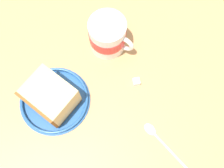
{
  "coord_description": "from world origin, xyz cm",
  "views": [
    {
      "loc": [
        -8.27,
        -15.47,
        57.82
      ],
      "look_at": [
        2.08,
        -0.61,
        3.0
      ],
      "focal_mm": 42.21,
      "sensor_mm": 36.0,
      "label": 1
    }
  ],
  "objects_px": {
    "tea_mug": "(108,35)",
    "teaspoon": "(158,137)",
    "cake_slice": "(50,97)",
    "sugar_cube": "(136,82)",
    "small_plate": "(55,100)"
  },
  "relations": [
    {
      "from": "tea_mug",
      "to": "sugar_cube",
      "type": "height_order",
      "value": "tea_mug"
    },
    {
      "from": "teaspoon",
      "to": "sugar_cube",
      "type": "relative_size",
      "value": 8.77
    },
    {
      "from": "small_plate",
      "to": "sugar_cube",
      "type": "distance_m",
      "value": 0.19
    },
    {
      "from": "tea_mug",
      "to": "teaspoon",
      "type": "bearing_deg",
      "value": -98.97
    },
    {
      "from": "small_plate",
      "to": "teaspoon",
      "type": "relative_size",
      "value": 1.18
    },
    {
      "from": "small_plate",
      "to": "cake_slice",
      "type": "bearing_deg",
      "value": -162.67
    },
    {
      "from": "small_plate",
      "to": "teaspoon",
      "type": "height_order",
      "value": "small_plate"
    },
    {
      "from": "cake_slice",
      "to": "sugar_cube",
      "type": "relative_size",
      "value": 7.67
    },
    {
      "from": "tea_mug",
      "to": "teaspoon",
      "type": "distance_m",
      "value": 0.25
    },
    {
      "from": "teaspoon",
      "to": "cake_slice",
      "type": "bearing_deg",
      "value": 126.01
    },
    {
      "from": "cake_slice",
      "to": "tea_mug",
      "type": "relative_size",
      "value": 1.13
    },
    {
      "from": "small_plate",
      "to": "cake_slice",
      "type": "xyz_separation_m",
      "value": [
        -0.0,
        -0.0,
        0.04
      ]
    },
    {
      "from": "cake_slice",
      "to": "sugar_cube",
      "type": "height_order",
      "value": "cake_slice"
    },
    {
      "from": "small_plate",
      "to": "cake_slice",
      "type": "relative_size",
      "value": 1.35
    },
    {
      "from": "small_plate",
      "to": "tea_mug",
      "type": "distance_m",
      "value": 0.19
    }
  ]
}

